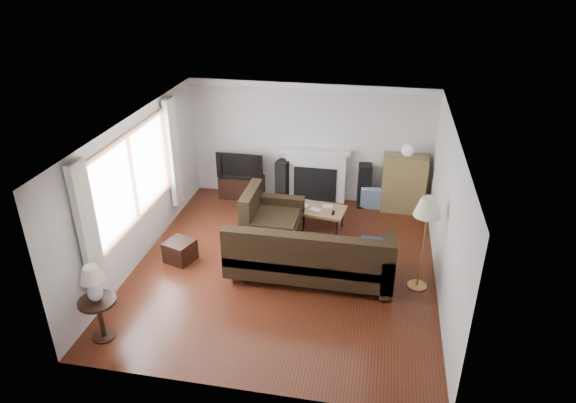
% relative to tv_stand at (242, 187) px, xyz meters
% --- Properties ---
extents(room, '(5.10, 5.60, 2.54)m').
position_rel_tv_stand_xyz_m(room, '(1.43, -2.50, 1.02)').
color(room, '#4E2011').
rests_on(room, ground).
extents(window, '(0.12, 2.74, 1.54)m').
position_rel_tv_stand_xyz_m(window, '(-1.02, -2.70, 1.32)').
color(window, brown).
rests_on(window, room).
extents(curtain_near, '(0.10, 0.35, 2.10)m').
position_rel_tv_stand_xyz_m(curtain_near, '(-0.97, -4.22, 1.17)').
color(curtain_near, silver).
rests_on(curtain_near, room).
extents(curtain_far, '(0.10, 0.35, 2.10)m').
position_rel_tv_stand_xyz_m(curtain_far, '(-0.97, -1.18, 1.17)').
color(curtain_far, silver).
rests_on(curtain_far, room).
extents(fireplace, '(1.40, 0.26, 1.15)m').
position_rel_tv_stand_xyz_m(fireplace, '(1.58, 0.14, 0.34)').
color(fireplace, white).
rests_on(fireplace, room).
extents(tv_stand, '(0.93, 0.42, 0.47)m').
position_rel_tv_stand_xyz_m(tv_stand, '(0.00, 0.00, 0.00)').
color(tv_stand, black).
rests_on(tv_stand, ground).
extents(television, '(1.00, 0.13, 0.57)m').
position_rel_tv_stand_xyz_m(television, '(0.00, 0.00, 0.52)').
color(television, black).
rests_on(television, tv_stand).
extents(speaker_left, '(0.30, 0.34, 0.89)m').
position_rel_tv_stand_xyz_m(speaker_left, '(0.90, 0.05, 0.21)').
color(speaker_left, black).
rests_on(speaker_left, ground).
extents(speaker_right, '(0.29, 0.34, 0.93)m').
position_rel_tv_stand_xyz_m(speaker_right, '(2.61, 0.05, 0.23)').
color(speaker_right, black).
rests_on(speaker_right, ground).
extents(bookshelf, '(0.87, 0.41, 1.19)m').
position_rel_tv_stand_xyz_m(bookshelf, '(3.40, 0.01, 0.36)').
color(bookshelf, olive).
rests_on(bookshelf, ground).
extents(globe_lamp, '(0.24, 0.24, 0.24)m').
position_rel_tv_stand_xyz_m(globe_lamp, '(3.40, 0.01, 1.08)').
color(globe_lamp, white).
rests_on(globe_lamp, bookshelf).
extents(sectional_sofa, '(2.91, 2.13, 0.94)m').
position_rel_tv_stand_xyz_m(sectional_sofa, '(1.90, -2.70, 0.24)').
color(sectional_sofa, black).
rests_on(sectional_sofa, ground).
extents(coffee_table, '(1.18, 0.75, 0.43)m').
position_rel_tv_stand_xyz_m(coffee_table, '(1.75, -1.07, -0.02)').
color(coffee_table, '#967047').
rests_on(coffee_table, ground).
extents(footstool, '(0.56, 0.56, 0.37)m').
position_rel_tv_stand_xyz_m(footstool, '(-0.38, -2.63, -0.05)').
color(footstool, black).
rests_on(footstool, ground).
extents(floor_lamp, '(0.54, 0.54, 1.59)m').
position_rel_tv_stand_xyz_m(floor_lamp, '(3.63, -2.65, 0.56)').
color(floor_lamp, '#B27C3E').
rests_on(floor_lamp, ground).
extents(side_table, '(0.51, 0.51, 0.64)m').
position_rel_tv_stand_xyz_m(side_table, '(-0.72, -4.69, 0.09)').
color(side_table, black).
rests_on(side_table, ground).
extents(table_lamp, '(0.33, 0.33, 0.53)m').
position_rel_tv_stand_xyz_m(table_lamp, '(-0.72, -4.69, 0.67)').
color(table_lamp, silver).
rests_on(table_lamp, side_table).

